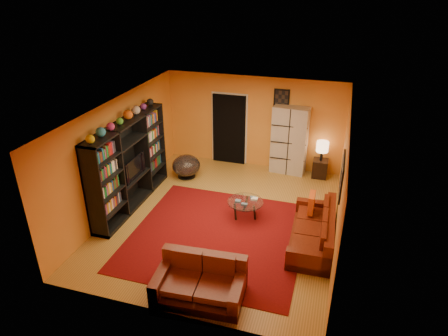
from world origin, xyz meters
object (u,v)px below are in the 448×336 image
(entertainment_unit, at_px, (129,164))
(coffee_table, at_px, (245,203))
(bowl_chair, at_px, (186,166))
(table_lamp, at_px, (322,147))
(sofa, at_px, (316,232))
(storage_cabinet, at_px, (289,140))
(side_table, at_px, (320,168))
(loveseat, at_px, (201,281))
(tv, at_px, (132,168))

(entertainment_unit, xyz_separation_m, coffee_table, (2.77, 0.18, -0.68))
(bowl_chair, height_order, table_lamp, table_lamp)
(sofa, xyz_separation_m, storage_cabinet, (-1.07, 3.16, 0.66))
(sofa, xyz_separation_m, coffee_table, (-1.64, 0.55, 0.08))
(entertainment_unit, bearing_deg, side_table, 32.98)
(sofa, bearing_deg, loveseat, -132.51)
(entertainment_unit, xyz_separation_m, tv, (0.05, -0.00, -0.08))
(tv, relative_size, loveseat, 0.55)
(tv, xyz_separation_m, table_lamp, (4.19, 2.75, -0.09))
(sofa, height_order, table_lamp, table_lamp)
(bowl_chair, bearing_deg, coffee_table, -36.37)
(tv, relative_size, sofa, 0.42)
(entertainment_unit, relative_size, sofa, 1.44)
(bowl_chair, xyz_separation_m, table_lamp, (3.51, 1.06, 0.55))
(loveseat, bearing_deg, storage_cabinet, -11.59)
(entertainment_unit, height_order, tv, entertainment_unit)
(entertainment_unit, bearing_deg, table_lamp, 32.98)
(sofa, relative_size, loveseat, 1.31)
(entertainment_unit, distance_m, sofa, 4.49)
(entertainment_unit, height_order, coffee_table, entertainment_unit)
(entertainment_unit, relative_size, table_lamp, 5.57)
(table_lamp, bearing_deg, side_table, 180.00)
(coffee_table, bearing_deg, storage_cabinet, 77.69)
(bowl_chair, bearing_deg, table_lamp, 16.86)
(coffee_table, height_order, storage_cabinet, storage_cabinet)
(loveseat, distance_m, side_table, 5.41)
(loveseat, relative_size, table_lamp, 2.95)
(storage_cabinet, bearing_deg, sofa, -66.29)
(coffee_table, relative_size, bowl_chair, 1.06)
(bowl_chair, bearing_deg, storage_cabinet, 23.09)
(bowl_chair, height_order, side_table, bowl_chair)
(entertainment_unit, distance_m, coffee_table, 2.86)
(loveseat, bearing_deg, tv, 43.04)
(coffee_table, height_order, bowl_chair, bowl_chair)
(sofa, height_order, coffee_table, sofa)
(entertainment_unit, distance_m, tv, 0.09)
(storage_cabinet, xyz_separation_m, bowl_chair, (-2.61, -1.11, -0.62))
(storage_cabinet, bearing_deg, entertainment_unit, -134.99)
(storage_cabinet, relative_size, table_lamp, 3.53)
(entertainment_unit, relative_size, bowl_chair, 3.89)
(storage_cabinet, bearing_deg, table_lamp, 1.84)
(side_table, bearing_deg, storage_cabinet, 176.82)
(sofa, xyz_separation_m, bowl_chair, (-3.68, 2.05, 0.05))
(entertainment_unit, distance_m, bowl_chair, 1.97)
(tv, distance_m, side_table, 5.06)
(coffee_table, height_order, side_table, side_table)
(coffee_table, xyz_separation_m, side_table, (1.47, 2.57, -0.12))
(loveseat, height_order, side_table, loveseat)
(sofa, relative_size, table_lamp, 3.86)
(entertainment_unit, relative_size, tv, 3.41)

